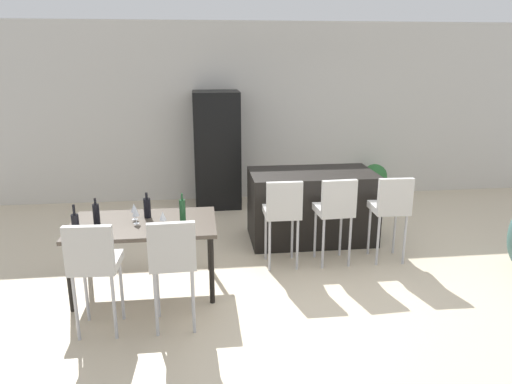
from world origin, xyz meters
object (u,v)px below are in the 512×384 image
at_px(wine_bottle_end, 147,208).
at_px(bar_chair_middle, 335,208).
at_px(kitchen_island, 311,206).
at_px(refrigerator, 217,150).
at_px(wine_bottle_far, 96,214).
at_px(wine_glass_corner, 163,216).
at_px(dining_chair_near, 94,261).
at_px(wine_bottle_right, 76,225).
at_px(wine_bottle_near, 183,211).
at_px(wine_glass_middle, 134,208).
at_px(bar_chair_right, 391,205).
at_px(bar_chair_left, 283,210).
at_px(wine_glass_left, 136,212).
at_px(dining_chair_far, 173,257).
at_px(potted_plant, 375,179).
at_px(dining_table, 144,228).

bearing_deg(wine_bottle_end, bar_chair_middle, 5.75).
bearing_deg(kitchen_island, refrigerator, 125.05).
height_order(wine_bottle_far, wine_glass_corner, wine_bottle_far).
relative_size(dining_chair_near, wine_bottle_end, 3.89).
bearing_deg(wine_bottle_right, wine_bottle_end, 39.75).
relative_size(wine_bottle_near, wine_glass_middle, 1.80).
distance_m(bar_chair_right, wine_bottle_far, 3.26).
bearing_deg(wine_bottle_near, bar_chair_left, 21.43).
distance_m(bar_chair_left, wine_glass_left, 1.63).
bearing_deg(wine_bottle_near, kitchen_island, 37.47).
bearing_deg(wine_glass_middle, wine_bottle_end, 22.20).
xyz_separation_m(wine_glass_left, wine_glass_middle, (-0.03, 0.13, 0.00)).
bearing_deg(kitchen_island, bar_chair_left, -123.04).
relative_size(wine_bottle_end, refrigerator, 0.15).
relative_size(dining_chair_far, wine_bottle_right, 3.27).
xyz_separation_m(bar_chair_middle, potted_plant, (1.41, 2.47, -0.34)).
bearing_deg(wine_glass_corner, refrigerator, 77.77).
height_order(bar_chair_middle, refrigerator, refrigerator).
xyz_separation_m(bar_chair_right, wine_bottle_near, (-2.38, -0.43, 0.17)).
height_order(bar_chair_left, potted_plant, bar_chair_left).
bearing_deg(wine_glass_middle, wine_bottle_near, -18.86).
relative_size(wine_bottle_far, wine_glass_middle, 1.55).
distance_m(bar_chair_left, wine_bottle_right, 2.20).
height_order(kitchen_island, refrigerator, refrigerator).
relative_size(wine_bottle_end, potted_plant, 0.44).
xyz_separation_m(wine_bottle_far, wine_bottle_right, (-0.11, -0.36, 0.01)).
height_order(kitchen_island, wine_glass_middle, kitchen_island).
height_order(wine_bottle_far, wine_glass_left, wine_bottle_far).
bearing_deg(dining_chair_near, bar_chair_middle, 25.55).
distance_m(dining_chair_far, wine_glass_left, 0.89).
bearing_deg(bar_chair_middle, refrigerator, 116.62).
height_order(kitchen_island, wine_glass_corner, kitchen_island).
bearing_deg(wine_glass_left, bar_chair_left, 14.02).
bearing_deg(wine_bottle_near, wine_bottle_end, 149.19).
height_order(bar_chair_left, dining_chair_far, same).
xyz_separation_m(wine_bottle_far, wine_glass_corner, (0.67, -0.21, 0.02)).
xyz_separation_m(bar_chair_right, wine_glass_corner, (-2.57, -0.56, 0.17)).
relative_size(dining_table, wine_bottle_far, 5.44).
height_order(dining_table, wine_glass_left, wine_glass_left).
distance_m(wine_bottle_right, wine_glass_left, 0.60).
distance_m(wine_glass_middle, wine_glass_corner, 0.43).
height_order(bar_chair_left, wine_glass_middle, bar_chair_left).
bearing_deg(wine_bottle_right, kitchen_island, 30.42).
distance_m(wine_glass_left, refrigerator, 3.02).
bearing_deg(potted_plant, wine_glass_left, -141.42).
relative_size(bar_chair_left, wine_glass_middle, 6.03).
height_order(wine_bottle_right, wine_glass_middle, wine_bottle_right).
bearing_deg(wine_glass_left, dining_chair_far, -63.03).
bearing_deg(wine_bottle_right, wine_glass_left, 32.23).
relative_size(dining_chair_far, refrigerator, 0.57).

